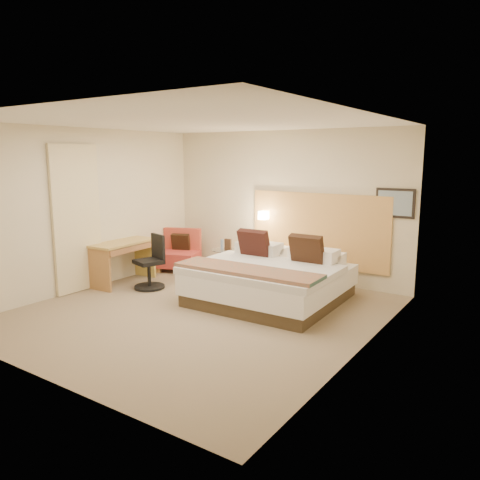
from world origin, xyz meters
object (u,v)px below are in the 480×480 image
Objects in this scene: lounge_chair at (179,254)px; desk_chair at (151,267)px; side_table at (224,262)px; desk at (124,251)px; bed at (271,279)px.

desk_chair reaches higher than lounge_chair.
side_table is at bearing 63.76° from desk_chair.
desk reaches higher than side_table.
desk_chair is at bearing 3.65° from desk.
side_table is 0.58× the size of desk_chair.
lounge_chair is (-2.53, 0.73, -0.02)m from bed.
desk is at bearing -167.89° from bed.
lounge_chair is at bearing -179.93° from side_table.
desk_chair is (-0.62, -1.26, 0.08)m from side_table.
lounge_chair reaches higher than side_table.
desk is 0.67m from desk_chair.
bed is 2.33× the size of lounge_chair.
side_table is (-1.42, 0.73, -0.05)m from bed.
lounge_chair is 1.80× the size of side_table.
bed is 2.43× the size of desk_chair.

